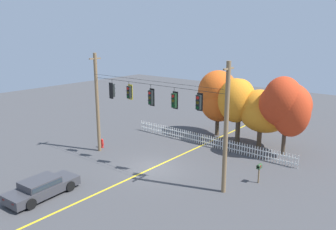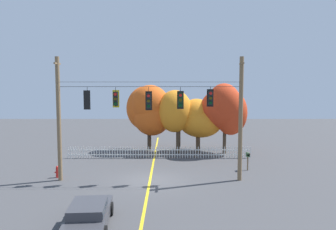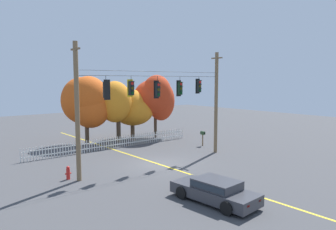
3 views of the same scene
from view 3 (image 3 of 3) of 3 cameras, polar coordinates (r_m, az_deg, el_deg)
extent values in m
plane|color=#424244|center=(23.27, -1.69, -8.60)|extent=(80.00, 80.00, 0.00)
cube|color=gold|center=(23.27, -1.69, -8.59)|extent=(0.16, 36.00, 0.01)
cylinder|color=brown|center=(19.52, -15.65, 0.46)|extent=(0.28, 0.28, 8.13)
cylinder|color=brown|center=(26.63, 8.44, 2.08)|extent=(0.28, 0.28, 8.13)
cube|color=brown|center=(19.51, -15.96, 11.09)|extent=(0.10, 1.10, 0.10)
cube|color=brown|center=(26.63, 8.56, 9.86)|extent=(0.10, 1.10, 0.10)
cylinder|color=black|center=(22.50, -1.74, 6.84)|extent=(11.69, 0.02, 0.02)
cylinder|color=black|center=(22.31, -1.35, 7.62)|extent=(11.69, 0.02, 0.02)
cylinder|color=black|center=(20.27, -10.87, 6.30)|extent=(0.03, 0.03, 0.36)
cube|color=black|center=(20.17, -10.65, 4.38)|extent=(0.43, 0.02, 1.24)
cube|color=black|center=(20.28, -10.83, 4.39)|extent=(0.30, 0.24, 1.00)
cylinder|color=red|center=(20.39, -11.03, 5.33)|extent=(0.20, 0.03, 0.20)
cube|color=black|center=(20.43, -11.10, 5.65)|extent=(0.22, 0.12, 0.06)
cylinder|color=#463B09|center=(20.40, -11.01, 4.39)|extent=(0.20, 0.03, 0.20)
cube|color=black|center=(20.44, -11.08, 4.72)|extent=(0.22, 0.12, 0.06)
cylinder|color=#073513|center=(20.41, -10.99, 3.46)|extent=(0.20, 0.03, 0.20)
cube|color=black|center=(20.45, -11.06, 3.78)|extent=(0.22, 0.12, 0.06)
cylinder|color=black|center=(21.22, -6.49, 6.40)|extent=(0.03, 0.03, 0.33)
cube|color=yellow|center=(21.33, -6.66, 4.71)|extent=(0.43, 0.02, 1.14)
cube|color=black|center=(21.22, -6.47, 4.71)|extent=(0.30, 0.24, 0.92)
cylinder|color=red|center=(21.11, -6.28, 5.53)|extent=(0.20, 0.03, 0.20)
cube|color=black|center=(21.07, -6.21, 5.85)|extent=(0.22, 0.12, 0.06)
cylinder|color=#463B09|center=(21.11, -6.27, 4.70)|extent=(0.20, 0.03, 0.20)
cube|color=black|center=(21.07, -6.20, 5.02)|extent=(0.22, 0.12, 0.06)
cylinder|color=#073513|center=(21.12, -6.26, 3.88)|extent=(0.20, 0.03, 0.20)
cube|color=black|center=(21.08, -6.19, 4.19)|extent=(0.22, 0.12, 0.06)
cylinder|color=black|center=(22.46, -1.87, 6.31)|extent=(0.03, 0.03, 0.42)
cube|color=black|center=(22.57, -2.07, 4.50)|extent=(0.43, 0.02, 1.25)
cube|color=black|center=(22.47, -1.86, 4.49)|extent=(0.30, 0.24, 1.00)
cylinder|color=red|center=(22.36, -1.65, 5.34)|extent=(0.20, 0.03, 0.20)
cube|color=black|center=(22.32, -1.58, 5.64)|extent=(0.22, 0.12, 0.06)
cylinder|color=#463B09|center=(22.36, -1.65, 4.49)|extent=(0.20, 0.03, 0.20)
cube|color=black|center=(22.33, -1.58, 4.78)|extent=(0.22, 0.12, 0.06)
cylinder|color=#073513|center=(22.38, -1.65, 3.63)|extent=(0.20, 0.03, 0.20)
cube|color=black|center=(22.34, -1.58, 3.92)|extent=(0.22, 0.12, 0.06)
cylinder|color=black|center=(23.78, 2.11, 6.32)|extent=(0.03, 0.03, 0.40)
cube|color=black|center=(23.89, 1.89, 4.71)|extent=(0.43, 0.02, 1.18)
cube|color=black|center=(23.79, 2.10, 4.70)|extent=(0.30, 0.24, 0.95)
cylinder|color=red|center=(23.69, 2.32, 5.46)|extent=(0.20, 0.03, 0.20)
cube|color=black|center=(23.65, 2.39, 5.74)|extent=(0.22, 0.12, 0.06)
cylinder|color=#463B09|center=(23.69, 2.32, 4.70)|extent=(0.20, 0.03, 0.20)
cube|color=black|center=(23.66, 2.39, 4.97)|extent=(0.22, 0.12, 0.06)
cylinder|color=#073513|center=(23.70, 2.31, 3.93)|extent=(0.20, 0.03, 0.20)
cube|color=black|center=(23.66, 2.39, 4.21)|extent=(0.22, 0.12, 0.06)
cylinder|color=black|center=(25.12, 5.44, 6.43)|extent=(0.03, 0.03, 0.27)
cube|color=black|center=(25.22, 5.22, 5.07)|extent=(0.43, 0.02, 1.14)
cube|color=black|center=(25.12, 5.43, 5.06)|extent=(0.30, 0.24, 0.92)
cylinder|color=red|center=(25.02, 5.66, 5.76)|extent=(0.20, 0.03, 0.20)
cube|color=black|center=(24.99, 5.73, 6.02)|extent=(0.22, 0.12, 0.06)
cylinder|color=#463B09|center=(25.03, 5.65, 5.06)|extent=(0.20, 0.03, 0.20)
cube|color=black|center=(24.99, 5.72, 5.32)|extent=(0.22, 0.12, 0.06)
cylinder|color=#073513|center=(25.04, 5.64, 4.35)|extent=(0.20, 0.03, 0.20)
cube|color=black|center=(25.00, 5.72, 4.62)|extent=(0.22, 0.12, 0.06)
cube|color=silver|center=(25.83, -24.50, -6.53)|extent=(0.06, 0.04, 1.01)
cube|color=silver|center=(25.89, -24.02, -6.48)|extent=(0.06, 0.04, 1.01)
cube|color=silver|center=(25.94, -23.54, -6.43)|extent=(0.06, 0.04, 1.01)
cube|color=silver|center=(26.00, -23.06, -6.38)|extent=(0.06, 0.04, 1.01)
cube|color=silver|center=(26.07, -22.59, -6.33)|extent=(0.06, 0.04, 1.01)
cube|color=silver|center=(26.13, -22.11, -6.28)|extent=(0.06, 0.04, 1.01)
cube|color=silver|center=(26.19, -21.64, -6.23)|extent=(0.06, 0.04, 1.01)
cube|color=silver|center=(26.26, -21.17, -6.18)|extent=(0.06, 0.04, 1.01)
cube|color=silver|center=(26.33, -20.71, -6.13)|extent=(0.06, 0.04, 1.01)
cube|color=silver|center=(26.40, -20.25, -6.09)|extent=(0.06, 0.04, 1.01)
cube|color=silver|center=(26.47, -19.79, -6.04)|extent=(0.06, 0.04, 1.01)
cube|color=silver|center=(26.55, -19.33, -5.99)|extent=(0.06, 0.04, 1.01)
cube|color=silver|center=(26.62, -18.87, -5.94)|extent=(0.06, 0.04, 1.01)
cube|color=silver|center=(26.70, -18.42, -5.88)|extent=(0.06, 0.04, 1.01)
cube|color=silver|center=(26.78, -17.97, -5.83)|extent=(0.06, 0.04, 1.01)
cube|color=silver|center=(26.86, -17.52, -5.78)|extent=(0.06, 0.04, 1.01)
cube|color=silver|center=(26.94, -17.08, -5.73)|extent=(0.06, 0.04, 1.01)
cube|color=silver|center=(27.03, -16.64, -5.68)|extent=(0.06, 0.04, 1.01)
cube|color=silver|center=(27.11, -16.20, -5.63)|extent=(0.06, 0.04, 1.01)
cube|color=silver|center=(27.20, -15.77, -5.58)|extent=(0.06, 0.04, 1.01)
cube|color=silver|center=(27.29, -15.33, -5.53)|extent=(0.06, 0.04, 1.01)
cube|color=silver|center=(27.38, -14.90, -5.48)|extent=(0.06, 0.04, 1.01)
cube|color=silver|center=(27.47, -14.48, -5.43)|extent=(0.06, 0.04, 1.01)
cube|color=silver|center=(27.56, -14.05, -5.38)|extent=(0.06, 0.04, 1.01)
cube|color=silver|center=(27.66, -13.63, -5.33)|extent=(0.06, 0.04, 1.01)
cube|color=silver|center=(27.75, -13.21, -5.28)|extent=(0.06, 0.04, 1.01)
cube|color=silver|center=(27.85, -12.80, -5.23)|extent=(0.06, 0.04, 1.01)
cube|color=silver|center=(27.95, -12.39, -5.18)|extent=(0.06, 0.04, 1.01)
cube|color=silver|center=(28.05, -11.98, -5.13)|extent=(0.06, 0.04, 1.01)
cube|color=silver|center=(28.15, -11.57, -5.08)|extent=(0.06, 0.04, 1.01)
cube|color=silver|center=(28.26, -11.17, -5.03)|extent=(0.06, 0.04, 1.01)
cube|color=silver|center=(28.36, -10.77, -4.98)|extent=(0.06, 0.04, 1.01)
cube|color=silver|center=(28.47, -10.37, -4.93)|extent=(0.06, 0.04, 1.01)
cube|color=silver|center=(28.57, -9.98, -4.88)|extent=(0.06, 0.04, 1.01)
cube|color=silver|center=(28.68, -9.59, -4.83)|extent=(0.06, 0.04, 1.01)
cube|color=silver|center=(28.79, -9.20, -4.78)|extent=(0.06, 0.04, 1.01)
cube|color=silver|center=(28.91, -8.81, -4.74)|extent=(0.06, 0.04, 1.01)
cube|color=silver|center=(29.02, -8.43, -4.69)|extent=(0.06, 0.04, 1.01)
cube|color=silver|center=(29.13, -8.05, -4.64)|extent=(0.06, 0.04, 1.01)
cube|color=silver|center=(29.25, -7.68, -4.59)|extent=(0.06, 0.04, 1.01)
cube|color=silver|center=(29.36, -7.30, -4.54)|extent=(0.06, 0.04, 1.01)
cube|color=silver|center=(29.48, -6.93, -4.49)|extent=(0.06, 0.04, 1.01)
cube|color=silver|center=(29.60, -6.57, -4.45)|extent=(0.06, 0.04, 1.01)
cube|color=silver|center=(29.72, -6.20, -4.40)|extent=(0.06, 0.04, 1.01)
cube|color=silver|center=(29.84, -5.84, -4.35)|extent=(0.06, 0.04, 1.01)
cube|color=silver|center=(29.97, -5.49, -4.30)|extent=(0.06, 0.04, 1.01)
cube|color=silver|center=(30.09, -5.13, -4.26)|extent=(0.06, 0.04, 1.01)
cube|color=silver|center=(30.22, -4.78, -4.21)|extent=(0.06, 0.04, 1.01)
cube|color=silver|center=(30.34, -4.43, -4.16)|extent=(0.06, 0.04, 1.01)
cube|color=silver|center=(30.47, -4.08, -4.12)|extent=(0.06, 0.04, 1.01)
cube|color=silver|center=(30.60, -3.74, -4.07)|extent=(0.06, 0.04, 1.01)
cube|color=silver|center=(30.73, -3.40, -4.03)|extent=(0.06, 0.04, 1.01)
cube|color=silver|center=(30.86, -3.06, -3.98)|extent=(0.06, 0.04, 1.01)
cube|color=silver|center=(30.99, -2.73, -3.94)|extent=(0.06, 0.04, 1.01)
cube|color=silver|center=(31.12, -2.40, -3.89)|extent=(0.06, 0.04, 1.01)
cube|color=silver|center=(31.26, -2.07, -3.85)|extent=(0.06, 0.04, 1.01)
cube|color=silver|center=(31.39, -1.74, -3.80)|extent=(0.06, 0.04, 1.01)
cube|color=silver|center=(31.53, -1.42, -3.76)|extent=(0.06, 0.04, 1.01)
cube|color=silver|center=(31.67, -1.10, -3.71)|extent=(0.06, 0.04, 1.01)
cube|color=silver|center=(31.80, -0.78, -3.67)|extent=(0.06, 0.04, 1.01)
cube|color=silver|center=(31.94, -0.47, -3.63)|extent=(0.06, 0.04, 1.01)
cube|color=silver|center=(32.08, -0.16, -3.58)|extent=(0.06, 0.04, 1.01)
cube|color=silver|center=(32.22, 0.15, -3.54)|extent=(0.06, 0.04, 1.01)
cube|color=silver|center=(32.36, 0.46, -3.50)|extent=(0.06, 0.04, 1.01)
cube|color=silver|center=(32.51, 0.76, -3.45)|extent=(0.06, 0.04, 1.01)
cube|color=silver|center=(32.65, 1.06, -3.41)|extent=(0.06, 0.04, 1.01)
cube|color=silver|center=(32.80, 1.36, -3.37)|extent=(0.06, 0.04, 1.01)
cube|color=silver|center=(32.94, 1.66, -3.33)|extent=(0.06, 0.04, 1.01)
cube|color=silver|center=(33.09, 1.95, -3.29)|extent=(0.06, 0.04, 1.01)
cube|color=silver|center=(33.23, 2.24, -3.25)|extent=(0.06, 0.04, 1.01)
cube|color=silver|center=(33.38, 2.53, -3.21)|extent=(0.06, 0.04, 1.01)
cube|color=silver|center=(28.86, -9.22, -5.17)|extent=(15.71, 0.03, 0.08)
cube|color=silver|center=(28.78, -9.24, -4.34)|extent=(15.71, 0.03, 0.08)
cylinder|color=#473828|center=(31.17, -14.03, -2.83)|extent=(0.37, 0.37, 2.32)
ellipsoid|color=#DB5619|center=(30.74, -13.37, 1.12)|extent=(3.53, 3.24, 3.60)
ellipsoid|color=#DB5619|center=(30.99, -14.91, 2.51)|extent=(3.78, 3.36, 4.27)
ellipsoid|color=#DB5619|center=(30.67, -13.79, 3.11)|extent=(3.64, 3.43, 3.80)
cylinder|color=#473828|center=(31.47, -8.68, -2.14)|extent=(0.41, 0.41, 2.85)
ellipsoid|color=orange|center=(31.06, -9.29, 2.30)|extent=(3.19, 3.04, 3.91)
ellipsoid|color=orange|center=(31.51, -9.42, 2.82)|extent=(2.66, 2.21, 3.25)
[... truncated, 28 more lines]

